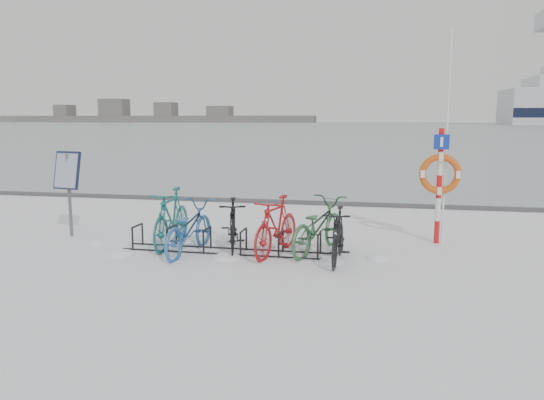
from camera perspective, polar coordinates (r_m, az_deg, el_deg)
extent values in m
plane|color=white|center=(10.22, -5.04, -5.59)|extent=(900.00, 900.00, 0.00)
cube|color=#99A7AD|center=(164.52, 10.66, 7.83)|extent=(400.00, 298.00, 0.02)
cube|color=#3F3F42|center=(15.84, 1.04, -0.20)|extent=(400.00, 0.25, 0.10)
cylinder|color=black|center=(10.62, -14.78, -4.08)|extent=(0.04, 0.04, 0.44)
cylinder|color=black|center=(11.01, -13.76, -3.59)|extent=(0.04, 0.04, 0.44)
cylinder|color=black|center=(10.77, -14.31, -2.69)|extent=(0.04, 0.44, 0.04)
cylinder|color=black|center=(10.32, -11.18, -4.32)|extent=(0.04, 0.04, 0.44)
cylinder|color=black|center=(10.72, -10.27, -3.80)|extent=(0.04, 0.04, 0.44)
cylinder|color=black|center=(10.48, -10.75, -2.88)|extent=(0.04, 0.44, 0.04)
cylinder|color=black|center=(10.07, -7.39, -4.55)|extent=(0.04, 0.04, 0.44)
cylinder|color=black|center=(10.48, -6.61, -4.01)|extent=(0.04, 0.04, 0.44)
cylinder|color=black|center=(10.23, -7.01, -3.08)|extent=(0.04, 0.44, 0.04)
cylinder|color=black|center=(9.87, -3.41, -4.78)|extent=(0.04, 0.04, 0.44)
cylinder|color=black|center=(10.28, -2.78, -4.21)|extent=(0.04, 0.04, 0.44)
cylinder|color=black|center=(10.03, -3.10, -3.27)|extent=(0.04, 0.44, 0.04)
cylinder|color=black|center=(9.71, 0.71, -4.99)|extent=(0.04, 0.04, 0.44)
cylinder|color=black|center=(10.13, 1.18, -4.40)|extent=(0.04, 0.04, 0.44)
cylinder|color=black|center=(9.87, 0.95, -3.45)|extent=(0.04, 0.44, 0.04)
cylinder|color=black|center=(9.61, 4.95, -5.18)|extent=(0.04, 0.04, 0.44)
cylinder|color=black|center=(10.03, 5.24, -4.57)|extent=(0.04, 0.04, 0.44)
cylinder|color=black|center=(9.77, 5.12, -3.61)|extent=(0.04, 0.44, 0.04)
cylinder|color=black|center=(10.01, -5.40, -5.78)|extent=(4.00, 0.03, 0.03)
cylinder|color=black|center=(10.42, -4.70, -5.19)|extent=(4.00, 0.03, 0.03)
cylinder|color=#595B5E|center=(12.16, -20.96, 0.46)|extent=(0.07, 0.07, 1.78)
cube|color=black|center=(12.07, -21.18, 2.99)|extent=(0.64, 0.33, 0.81)
cube|color=#8C99AD|center=(12.04, -21.28, 2.97)|extent=(0.57, 0.25, 0.72)
cylinder|color=red|center=(11.35, 17.30, -3.30)|extent=(0.11, 0.11, 0.47)
cylinder|color=silver|center=(11.26, 17.41, -0.97)|extent=(0.11, 0.11, 0.47)
cylinder|color=red|center=(11.20, 17.52, 1.38)|extent=(0.11, 0.11, 0.47)
cylinder|color=silver|center=(11.15, 17.63, 3.76)|extent=(0.11, 0.11, 0.47)
cylinder|color=red|center=(11.12, 17.75, 6.15)|extent=(0.11, 0.11, 0.47)
torus|color=#C14C12|center=(11.08, 17.63, 2.68)|extent=(0.82, 0.14, 0.82)
cube|color=#0E289B|center=(11.04, 17.78, 5.97)|extent=(0.30, 0.03, 0.30)
cylinder|color=silver|center=(11.18, 18.27, 6.25)|extent=(0.04, 0.04, 4.24)
cube|color=#4B4B4B|center=(296.16, -13.10, 8.48)|extent=(180.00, 12.00, 3.50)
cube|color=#4B4B4B|center=(309.83, -18.24, 8.97)|extent=(24.00, 10.00, 8.00)
cube|color=#4B4B4B|center=(285.04, -7.56, 9.28)|extent=(20.00, 10.00, 6.00)
imported|color=#18615F|center=(10.75, -10.76, -1.75)|extent=(0.64, 2.00, 1.19)
imported|color=#2A5D9E|center=(10.15, -8.98, -2.81)|extent=(0.83, 1.99, 1.02)
imported|color=black|center=(10.27, -4.23, -2.56)|extent=(0.90, 1.78, 1.03)
imported|color=#A9161B|center=(9.94, 0.47, -2.64)|extent=(0.95, 1.94, 1.12)
imported|color=#30613B|center=(10.15, 4.93, -2.60)|extent=(1.35, 2.16, 1.07)
imported|color=black|center=(9.50, 7.11, -3.63)|extent=(0.52, 1.68, 1.00)
ellipsoid|color=white|center=(10.98, -9.01, -4.65)|extent=(0.47, 0.47, 0.17)
ellipsoid|color=white|center=(11.40, -18.20, -4.49)|extent=(0.37, 0.37, 0.13)
ellipsoid|color=white|center=(9.77, -4.92, -6.26)|extent=(0.53, 0.53, 0.19)
ellipsoid|color=white|center=(10.38, -15.89, -5.67)|extent=(0.51, 0.51, 0.18)
ellipsoid|color=white|center=(10.53, -0.66, -5.12)|extent=(0.37, 0.37, 0.13)
ellipsoid|color=white|center=(9.53, 6.38, -6.68)|extent=(0.46, 0.46, 0.16)
ellipsoid|color=white|center=(9.89, 11.30, -6.22)|extent=(0.46, 0.46, 0.16)
ellipsoid|color=white|center=(10.48, 3.06, -5.20)|extent=(0.47, 0.47, 0.16)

